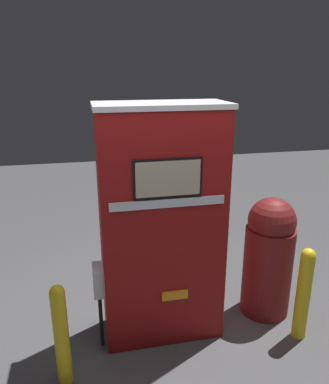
{
  "coord_description": "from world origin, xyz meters",
  "views": [
    {
      "loc": [
        -0.6,
        -2.62,
        2.31
      ],
      "look_at": [
        0.0,
        0.12,
        1.38
      ],
      "focal_mm": 35.0,
      "sensor_mm": 36.0,
      "label": 1
    }
  ],
  "objects_px": {
    "trash_bin": "(269,256)",
    "safety_bollard_far": "(304,292)",
    "gas_pump": "(161,227)",
    "safety_bollard": "(61,333)"
  },
  "relations": [
    {
      "from": "safety_bollard",
      "to": "trash_bin",
      "type": "bearing_deg",
      "value": 14.76
    },
    {
      "from": "gas_pump",
      "to": "safety_bollard",
      "type": "height_order",
      "value": "gas_pump"
    },
    {
      "from": "gas_pump",
      "to": "trash_bin",
      "type": "distance_m",
      "value": 1.14
    },
    {
      "from": "trash_bin",
      "to": "safety_bollard_far",
      "type": "relative_size",
      "value": 1.36
    },
    {
      "from": "gas_pump",
      "to": "safety_bollard",
      "type": "relative_size",
      "value": 2.43
    },
    {
      "from": "safety_bollard_far",
      "to": "trash_bin",
      "type": "bearing_deg",
      "value": 106.81
    },
    {
      "from": "gas_pump",
      "to": "safety_bollard_far",
      "type": "bearing_deg",
      "value": -16.96
    },
    {
      "from": "trash_bin",
      "to": "safety_bollard_far",
      "type": "height_order",
      "value": "trash_bin"
    },
    {
      "from": "trash_bin",
      "to": "safety_bollard_far",
      "type": "bearing_deg",
      "value": -73.19
    },
    {
      "from": "gas_pump",
      "to": "trash_bin",
      "type": "relative_size",
      "value": 1.74
    }
  ]
}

